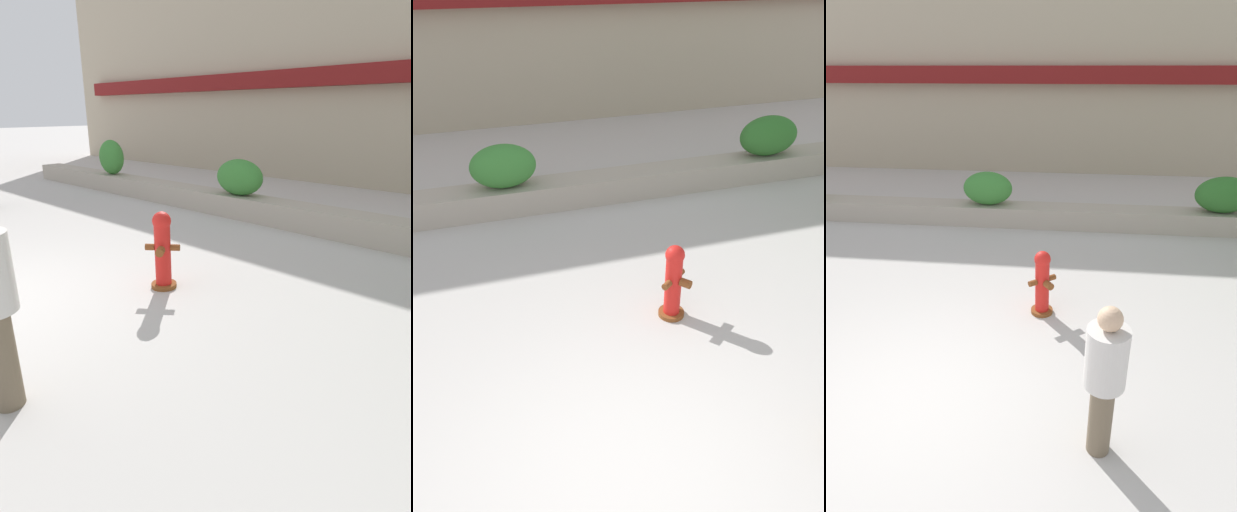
{
  "view_description": "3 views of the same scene",
  "coord_description": "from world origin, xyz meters",
  "views": [
    {
      "loc": [
        5.23,
        -1.36,
        2.32
      ],
      "look_at": [
        1.71,
        2.58,
        0.4
      ],
      "focal_mm": 28.0,
      "sensor_mm": 36.0,
      "label": 1
    },
    {
      "loc": [
        -0.98,
        -2.85,
        4.23
      ],
      "look_at": [
        0.85,
        2.76,
        0.64
      ],
      "focal_mm": 35.0,
      "sensor_mm": 36.0,
      "label": 2
    },
    {
      "loc": [
        1.83,
        -3.37,
        3.6
      ],
      "look_at": [
        1.08,
        3.26,
        0.43
      ],
      "focal_mm": 28.0,
      "sensor_mm": 36.0,
      "label": 3
    }
  ],
  "objects": [
    {
      "name": "building_facade",
      "position": [
        0.0,
        11.98,
        3.99
      ],
      "size": [
        30.0,
        1.36,
        8.0
      ],
      "color": "tan",
      "rests_on": "ground"
    },
    {
      "name": "planter_wall_low",
      "position": [
        0.0,
        6.0,
        0.25
      ],
      "size": [
        18.0,
        0.7,
        0.5
      ],
      "primitive_type": "cube",
      "color": "#ADA393",
      "rests_on": "ground"
    },
    {
      "name": "pedestrian",
      "position": [
        2.19,
        -0.41,
        0.99
      ],
      "size": [
        0.51,
        0.51,
        1.73
      ],
      "color": "brown",
      "rests_on": "ground"
    },
    {
      "name": "fire_hydrant",
      "position": [
        1.38,
        2.07,
        0.55
      ],
      "size": [
        0.49,
        0.49,
        1.08
      ],
      "color": "brown",
      "rests_on": "ground"
    },
    {
      "name": "ground_plane",
      "position": [
        0.0,
        0.0,
        0.0
      ],
      "size": [
        120.0,
        120.0,
        0.0
      ],
      "primitive_type": "plane",
      "color": "#BCB7B2"
    },
    {
      "name": "hedge_bush_1",
      "position": [
        -0.31,
        6.0,
        0.9
      ],
      "size": [
        1.21,
        0.69,
        0.81
      ],
      "primitive_type": "ellipsoid",
      "color": "#387F33",
      "rests_on": "planter_wall_low"
    },
    {
      "name": "hedge_bush_2",
      "position": [
        5.26,
        6.0,
        0.92
      ],
      "size": [
        1.32,
        0.7,
        0.84
      ],
      "primitive_type": "ellipsoid",
      "color": "#2D6B28",
      "rests_on": "planter_wall_low"
    }
  ]
}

